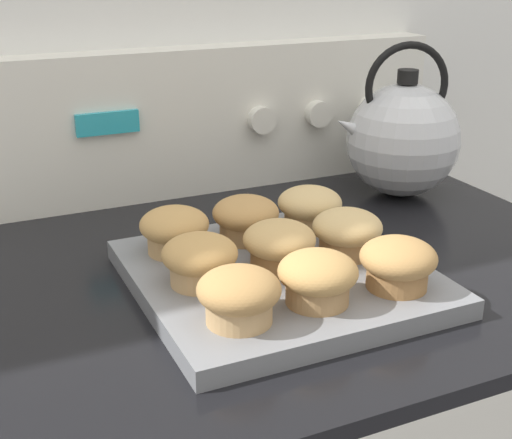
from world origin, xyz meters
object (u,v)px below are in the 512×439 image
(muffin_r1_c2, at_px, (347,232))
(muffin_r2_c1, at_px, (246,218))
(muffin_r0_c1, at_px, (318,277))
(muffin_r2_c0, at_px, (175,229))
(muffin_r1_c1, at_px, (279,245))
(muffin_r0_c0, at_px, (239,295))
(muffin_r0_c2, at_px, (398,263))
(muffin_pan, at_px, (279,277))
(muffin_r2_c2, at_px, (310,207))
(tea_kettle, at_px, (402,138))
(muffin_r1_c0, at_px, (200,259))

(muffin_r1_c2, distance_m, muffin_r2_c1, 0.13)
(muffin_r0_c1, distance_m, muffin_r2_c0, 0.20)
(muffin_r1_c2, height_order, muffin_r2_c1, same)
(muffin_r1_c1, relative_size, muffin_r2_c0, 1.00)
(muffin_r1_c1, relative_size, muffin_r1_c2, 1.00)
(muffin_r0_c0, xyz_separation_m, muffin_r1_c1, (0.09, 0.09, 0.00))
(muffin_r0_c2, bearing_deg, muffin_r2_c0, 134.51)
(muffin_r1_c1, bearing_deg, muffin_r2_c0, 135.17)
(muffin_pan, distance_m, muffin_r1_c1, 0.04)
(muffin_r1_c1, bearing_deg, muffin_r2_c2, 45.89)
(muffin_r0_c2, xyz_separation_m, muffin_r1_c2, (-0.00, 0.09, 0.00))
(muffin_pan, distance_m, muffin_r0_c2, 0.14)
(tea_kettle, bearing_deg, muffin_r2_c2, -152.27)
(muffin_r0_c0, distance_m, muffin_r0_c1, 0.09)
(muffin_r2_c2, height_order, tea_kettle, tea_kettle)
(tea_kettle, bearing_deg, muffin_r2_c1, -159.51)
(muffin_r0_c1, height_order, muffin_r0_c2, same)
(tea_kettle, bearing_deg, muffin_r2_c0, -163.82)
(muffin_r0_c0, bearing_deg, muffin_r1_c1, 46.41)
(muffin_r2_c1, distance_m, muffin_r2_c2, 0.09)
(muffin_r2_c1, bearing_deg, muffin_r1_c0, -135.65)
(muffin_pan, distance_m, muffin_r1_c2, 0.10)
(muffin_r0_c2, bearing_deg, tea_kettle, 54.28)
(muffin_r1_c0, xyz_separation_m, muffin_r2_c1, (0.09, 0.09, 0.00))
(muffin_r2_c1, bearing_deg, muffin_r2_c2, -0.37)
(muffin_r0_c0, distance_m, tea_kettle, 0.49)
(muffin_r0_c2, distance_m, muffin_r2_c1, 0.21)
(muffin_r1_c1, xyz_separation_m, muffin_r2_c2, (0.09, 0.09, 0.00))
(muffin_r0_c0, xyz_separation_m, muffin_r0_c2, (0.18, -0.00, 0.00))
(muffin_r0_c1, xyz_separation_m, muffin_r2_c2, (0.09, 0.18, 0.00))
(muffin_r2_c2, bearing_deg, muffin_r2_c0, -179.96)
(muffin_r2_c0, distance_m, muffin_r2_c1, 0.09)
(muffin_r2_c0, bearing_deg, muffin_r0_c1, -63.68)
(muffin_r1_c2, bearing_deg, muffin_r2_c2, 89.87)
(muffin_r0_c2, relative_size, muffin_r1_c0, 1.00)
(muffin_r2_c1, bearing_deg, muffin_r0_c2, -63.89)
(muffin_pan, relative_size, muffin_r0_c2, 3.86)
(muffin_r1_c0, bearing_deg, muffin_r0_c1, -44.49)
(muffin_pan, relative_size, muffin_r2_c2, 3.86)
(muffin_r0_c2, bearing_deg, muffin_r2_c1, 116.11)
(muffin_r1_c0, bearing_deg, muffin_r1_c2, 0.17)
(muffin_r0_c1, bearing_deg, tea_kettle, 43.76)
(muffin_pan, bearing_deg, muffin_r0_c2, -45.60)
(muffin_r0_c1, relative_size, muffin_r1_c2, 1.00)
(muffin_r0_c0, bearing_deg, muffin_r0_c1, 2.03)
(muffin_r0_c2, bearing_deg, muffin_r1_c0, 152.81)
(muffin_r1_c2, bearing_deg, muffin_pan, -178.87)
(muffin_pan, xyz_separation_m, muffin_r2_c2, (0.09, 0.09, 0.04))
(muffin_pan, height_order, tea_kettle, tea_kettle)
(muffin_pan, distance_m, muffin_r0_c0, 0.13)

